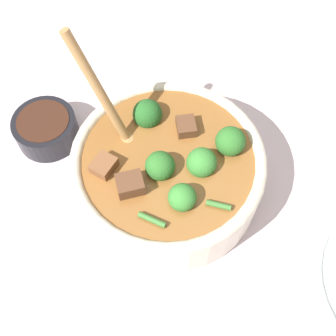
{
  "coord_description": "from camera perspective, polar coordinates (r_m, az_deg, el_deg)",
  "views": [
    {
      "loc": [
        0.23,
        -0.15,
        0.54
      ],
      "look_at": [
        0.0,
        0.0,
        0.05
      ],
      "focal_mm": 45.0,
      "sensor_mm": 36.0,
      "label": 1
    }
  ],
  "objects": [
    {
      "name": "ground_plane",
      "position": [
        0.61,
        0.0,
        -2.5
      ],
      "size": [
        4.0,
        4.0,
        0.0
      ],
      "primitive_type": "plane",
      "color": "silver"
    },
    {
      "name": "stew_bowl",
      "position": [
        0.57,
        0.01,
        -0.19
      ],
      "size": [
        0.26,
        0.26,
        0.23
      ],
      "color": "beige",
      "rests_on": "ground_plane"
    },
    {
      "name": "condiment_bowl",
      "position": [
        0.66,
        -16.22,
        5.22
      ],
      "size": [
        0.09,
        0.09,
        0.04
      ],
      "color": "black",
      "rests_on": "ground_plane"
    }
  ]
}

